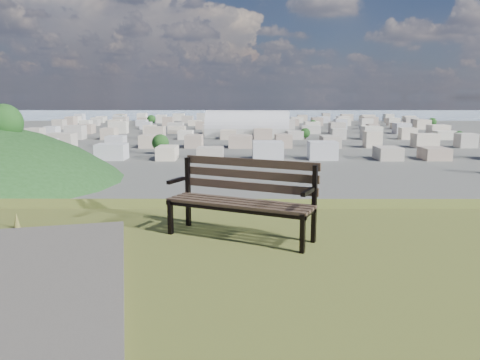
{
  "coord_description": "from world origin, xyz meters",
  "views": [
    {
      "loc": [
        -1.23,
        -2.36,
        26.53
      ],
      "look_at": [
        -1.26,
        4.61,
        25.3
      ],
      "focal_mm": 35.0,
      "sensor_mm": 36.0,
      "label": 1
    }
  ],
  "objects": [
    {
      "name": "arena",
      "position": [
        2.89,
        318.8,
        5.59
      ],
      "size": [
        57.85,
        27.95,
        23.73
      ],
      "rotation": [
        0.0,
        0.0,
        -0.08
      ],
      "color": "#B6B6B2",
      "rests_on": "ground"
    },
    {
      "name": "city_trees",
      "position": [
        -26.39,
        319.0,
        4.83
      ],
      "size": [
        406.52,
        387.2,
        9.98
      ],
      "color": "#312318",
      "rests_on": "ground"
    },
    {
      "name": "city_blocks",
      "position": [
        0.0,
        394.44,
        3.5
      ],
      "size": [
        395.0,
        361.0,
        7.0
      ],
      "color": "beige",
      "rests_on": "ground"
    },
    {
      "name": "park_bench",
      "position": [
        -1.22,
        2.69,
        25.48
      ],
      "size": [
        1.69,
        1.15,
        0.85
      ],
      "rotation": [
        0.0,
        0.0,
        -0.43
      ],
      "color": "#4A362A",
      "rests_on": "hilltop_mesa"
    },
    {
      "name": "far_hills",
      "position": [
        -60.92,
        1402.93,
        25.47
      ],
      "size": [
        2050.0,
        340.0,
        60.0
      ],
      "color": "#828DA2",
      "rests_on": "ground"
    },
    {
      "name": "bay_water",
      "position": [
        0.0,
        900.0,
        0.0
      ],
      "size": [
        2400.0,
        700.0,
        0.12
      ],
      "primitive_type": "cube",
      "color": "#91A8B8",
      "rests_on": "ground"
    }
  ]
}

